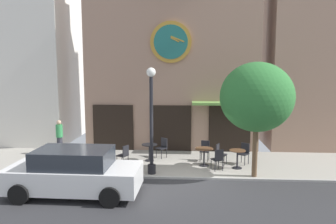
{
  "coord_description": "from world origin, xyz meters",
  "views": [
    {
      "loc": [
        0.0,
        -12.24,
        4.2
      ],
      "look_at": [
        -0.93,
        2.19,
        2.25
      ],
      "focal_mm": 36.03,
      "sensor_mm": 36.0,
      "label": 1
    }
  ],
  "objects": [
    {
      "name": "clock_building",
      "position": [
        -0.93,
        5.41,
        5.62
      ],
      "size": [
        8.74,
        3.33,
        10.88
      ],
      "color": "#9E7A66",
      "rests_on": "ground_plane"
    },
    {
      "name": "cafe_table_center",
      "position": [
        -3.59,
        1.81,
        0.51
      ],
      "size": [
        0.68,
        0.68,
        0.74
      ],
      "color": "black",
      "rests_on": "ground_plane"
    },
    {
      "name": "cafe_chair_right_end",
      "position": [
        1.31,
        2.0,
        0.53
      ],
      "size": [
        0.53,
        0.53,
        0.9
      ],
      "color": "black",
      "rests_on": "ground_plane"
    },
    {
      "name": "neighbor_building_left",
      "position": [
        -9.3,
        6.68,
        7.68
      ],
      "size": [
        5.29,
        4.63,
        15.36
      ],
      "color": "silver",
      "rests_on": "ground_plane"
    },
    {
      "name": "cafe_chair_corner",
      "position": [
        -2.76,
        1.54,
        0.53
      ],
      "size": [
        0.54,
        0.54,
        0.9
      ],
      "color": "black",
      "rests_on": "ground_plane"
    },
    {
      "name": "cafe_table_center_right",
      "position": [
        0.64,
        1.8,
        0.56
      ],
      "size": [
        0.77,
        0.77,
        0.76
      ],
      "color": "black",
      "rests_on": "ground_plane"
    },
    {
      "name": "cafe_chair_near_tree",
      "position": [
        2.39,
        2.22,
        0.53
      ],
      "size": [
        0.56,
        0.56,
        0.9
      ],
      "color": "black",
      "rests_on": "ground_plane"
    },
    {
      "name": "cafe_table_leftmost",
      "position": [
        2.0,
        1.53,
        0.53
      ],
      "size": [
        0.67,
        0.67,
        0.77
      ],
      "color": "black",
      "rests_on": "ground_plane"
    },
    {
      "name": "cafe_chair_left_end",
      "position": [
        -3.73,
        1.03,
        0.53
      ],
      "size": [
        0.42,
        0.42,
        0.9
      ],
      "color": "black",
      "rests_on": "ground_plane"
    },
    {
      "name": "street_tree",
      "position": [
        2.51,
        0.52,
        3.06
      ],
      "size": [
        2.77,
        2.49,
        4.39
      ],
      "color": "brown",
      "rests_on": "ground_plane"
    },
    {
      "name": "cafe_chair_facing_street",
      "position": [
        0.71,
        2.62,
        0.53
      ],
      "size": [
        0.48,
        0.48,
        0.9
      ],
      "color": "black",
      "rests_on": "ground_plane"
    },
    {
      "name": "cafe_chair_facing_wall",
      "position": [
        1.17,
        1.13,
        0.53
      ],
      "size": [
        0.53,
        0.53,
        0.9
      ],
      "color": "black",
      "rests_on": "ground_plane"
    },
    {
      "name": "cafe_table_near_door",
      "position": [
        -1.78,
        2.42,
        0.53
      ],
      "size": [
        0.7,
        0.7,
        0.76
      ],
      "color": "black",
      "rests_on": "ground_plane"
    },
    {
      "name": "ground_plane",
      "position": [
        0.0,
        -1.07,
        -0.02
      ],
      "size": [
        26.43,
        10.92,
        0.13
      ],
      "color": "#9E998E"
    },
    {
      "name": "cafe_chair_by_entrance",
      "position": [
        -1.23,
        3.05,
        0.53
      ],
      "size": [
        0.56,
        0.56,
        0.9
      ],
      "color": "black",
      "rests_on": "ground_plane"
    },
    {
      "name": "pedestrian_green",
      "position": [
        -6.22,
        3.26,
        0.86
      ],
      "size": [
        0.33,
        0.33,
        1.67
      ],
      "color": "#2D2D38",
      "rests_on": "ground_plane"
    },
    {
      "name": "parked_car_white",
      "position": [
        -3.76,
        -1.78,
        0.76
      ],
      "size": [
        4.33,
        2.08,
        1.55
      ],
      "color": "white",
      "rests_on": "ground_plane"
    },
    {
      "name": "street_lamp",
      "position": [
        -1.48,
        0.61,
        2.12
      ],
      "size": [
        0.36,
        0.36,
        4.17
      ],
      "color": "black",
      "rests_on": "ground_plane"
    }
  ]
}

